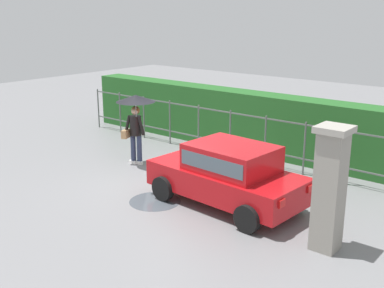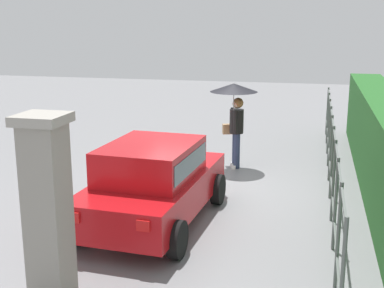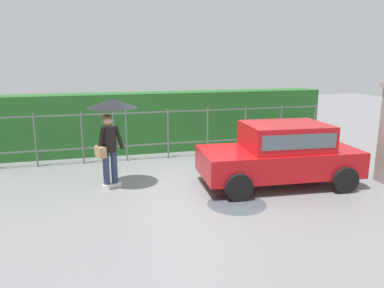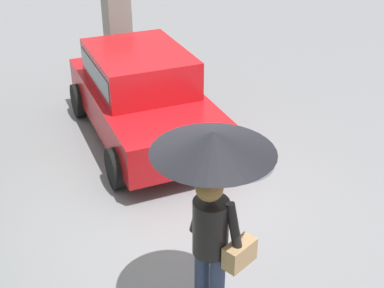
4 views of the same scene
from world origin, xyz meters
The scene contains 6 objects.
ground_plane centered at (0.00, 0.00, 0.00)m, with size 40.00×40.00×0.00m, color slate.
car centered at (2.09, -0.32, 0.80)m, with size 3.82×2.05×1.48m.
pedestrian centered at (-1.79, 0.49, 1.60)m, with size 1.13×1.13×2.08m.
gate_pillar centered at (4.76, -0.86, 1.24)m, with size 0.60×0.60×2.42m.
fence_section centered at (-0.65, 2.75, 0.83)m, with size 11.23×0.05×1.50m.
puddle_near centered at (0.62, -1.26, 0.00)m, with size 1.23×1.23×0.00m, color #4C545B.
Camera 2 is at (10.33, 2.35, 3.52)m, focal length 48.31 mm.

